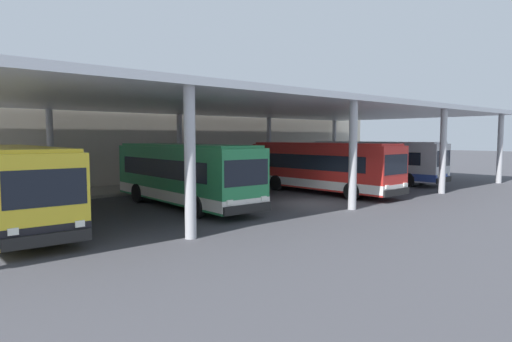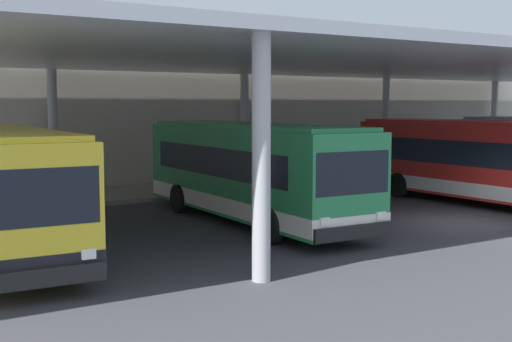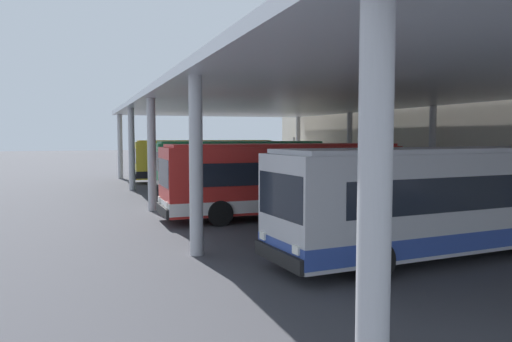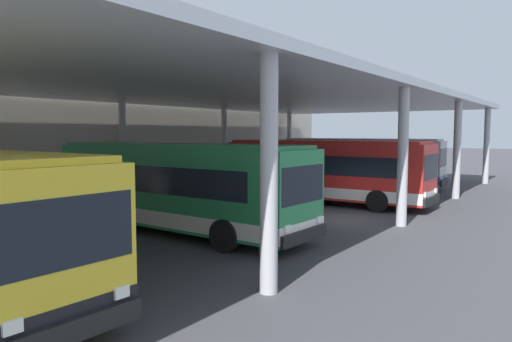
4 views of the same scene
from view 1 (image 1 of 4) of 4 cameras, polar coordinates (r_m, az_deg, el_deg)
name	(u,v)px [view 1 (image 1 of 4)]	position (r m, az deg, el deg)	size (l,w,h in m)	color
ground_plane	(313,204)	(23.36, 7.53, -4.25)	(200.00, 200.00, 0.00)	#3D3D42
platform_kerb	(193,184)	(32.27, -8.32, -1.69)	(42.00, 4.50, 0.18)	gray
station_building_facade	(169,137)	(34.87, -11.29, 4.44)	(48.00, 1.60, 7.12)	beige
canopy_shelter	(247,109)	(27.10, -1.20, 8.20)	(40.00, 17.00, 5.55)	silver
bus_nearest_bay	(14,186)	(19.11, -29.19, -1.72)	(3.06, 10.64, 3.17)	yellow
bus_second_bay	(184,174)	(22.35, -9.48, -0.39)	(2.94, 10.60, 3.17)	#28844C
bus_middle_bay	(322,167)	(27.70, 8.62, 0.55)	(2.78, 10.55, 3.17)	red
bus_far_bay	(376,161)	(35.08, 15.43, 1.25)	(3.33, 10.69, 3.17)	#B7B7BC
bench_waiting	(213,175)	(33.31, -5.69, -0.48)	(1.80, 0.45, 0.92)	brown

